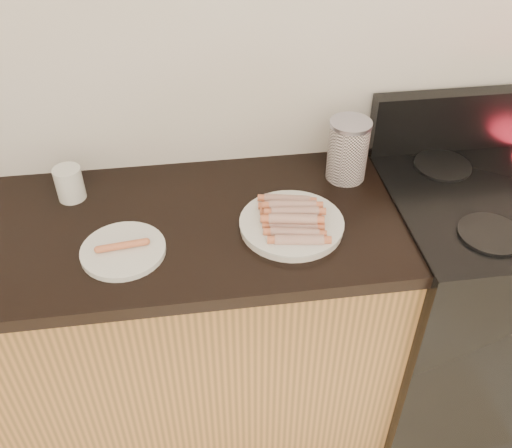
{
  "coord_description": "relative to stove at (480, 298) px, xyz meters",
  "views": [
    {
      "loc": [
        -0.19,
        0.42,
        1.93
      ],
      "look_at": [
        -0.02,
        1.62,
        0.93
      ],
      "focal_mm": 40.0,
      "sensor_mm": 36.0,
      "label": 1
    }
  ],
  "objects": [
    {
      "name": "plain_sausages",
      "position": [
        -1.17,
        -0.09,
        0.47
      ],
      "size": [
        0.13,
        0.03,
        0.02
      ],
      "rotation": [
        0.0,
        0.0,
        0.12
      ],
      "color": "#C38246",
      "rests_on": "side_plate"
    },
    {
      "name": "burner_far_left",
      "position": [
        -0.17,
        0.17,
        0.46
      ],
      "size": [
        0.18,
        0.18,
        0.01
      ],
      "primitive_type": "cylinder",
      "color": "black",
      "rests_on": "stove"
    },
    {
      "name": "side_plate",
      "position": [
        -1.17,
        -0.09,
        0.45
      ],
      "size": [
        0.3,
        0.3,
        0.02
      ],
      "primitive_type": "cylinder",
      "rotation": [
        0.0,
        0.0,
        0.42
      ],
      "color": "white",
      "rests_on": "counter_slab"
    },
    {
      "name": "mug",
      "position": [
        -1.33,
        0.18,
        0.5
      ],
      "size": [
        0.11,
        0.11,
        0.1
      ],
      "primitive_type": "cylinder",
      "rotation": [
        0.0,
        0.0,
        -0.43
      ],
      "color": "white",
      "rests_on": "counter_slab"
    },
    {
      "name": "hotdog_pile",
      "position": [
        -0.7,
        -0.05,
        0.48
      ],
      "size": [
        0.13,
        0.23,
        0.05
      ],
      "rotation": [
        0.0,
        0.0,
        -0.2
      ],
      "color": "maroon",
      "rests_on": "main_plate"
    },
    {
      "name": "wall_back",
      "position": [
        -0.78,
        0.32,
        0.84
      ],
      "size": [
        4.0,
        0.04,
        2.6
      ],
      "primitive_type": "cube",
      "color": "silver",
      "rests_on": "ground"
    },
    {
      "name": "burner_near_left",
      "position": [
        -0.17,
        -0.17,
        0.46
      ],
      "size": [
        0.18,
        0.18,
        0.01
      ],
      "primitive_type": "cylinder",
      "color": "black",
      "rests_on": "stove"
    },
    {
      "name": "counter_slab",
      "position": [
        -1.48,
        0.01,
        0.42
      ],
      "size": [
        2.2,
        0.62,
        0.04
      ],
      "primitive_type": "cube",
      "color": "black",
      "rests_on": "cabinet_base"
    },
    {
      "name": "stove_panel",
      "position": [
        0.0,
        0.28,
        0.55
      ],
      "size": [
        0.76,
        0.06,
        0.2
      ],
      "primitive_type": "cube",
      "color": "black",
      "rests_on": "stove"
    },
    {
      "name": "main_plate",
      "position": [
        -0.7,
        -0.05,
        0.45
      ],
      "size": [
        0.34,
        0.34,
        0.02
      ],
      "primitive_type": "cylinder",
      "rotation": [
        0.0,
        0.0,
        0.2
      ],
      "color": "white",
      "rests_on": "counter_slab"
    },
    {
      "name": "cabinet_base",
      "position": [
        -1.48,
        0.01,
        -0.03
      ],
      "size": [
        2.2,
        0.59,
        0.86
      ],
      "primitive_type": "cube",
      "color": "#976433",
      "rests_on": "floor"
    },
    {
      "name": "canister",
      "position": [
        -0.49,
        0.18,
        0.54
      ],
      "size": [
        0.13,
        0.13,
        0.2
      ],
      "rotation": [
        0.0,
        0.0,
        -0.23
      ],
      "color": "white",
      "rests_on": "counter_slab"
    },
    {
      "name": "stove",
      "position": [
        0.0,
        0.0,
        0.0
      ],
      "size": [
        0.76,
        0.65,
        0.91
      ],
      "color": "black",
      "rests_on": "floor"
    }
  ]
}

